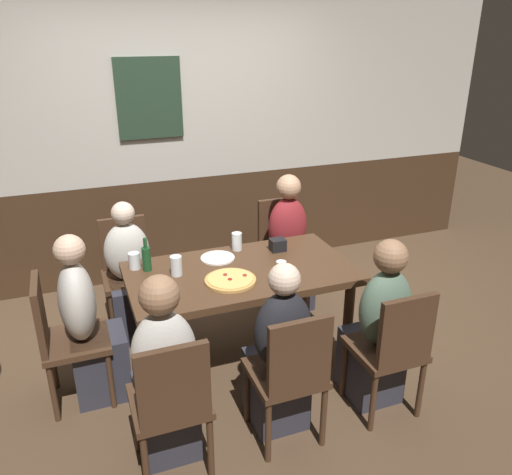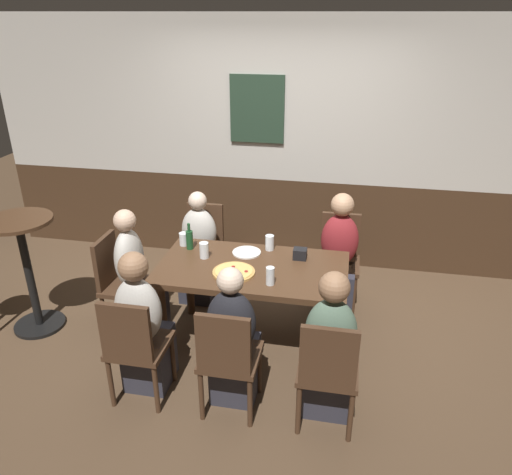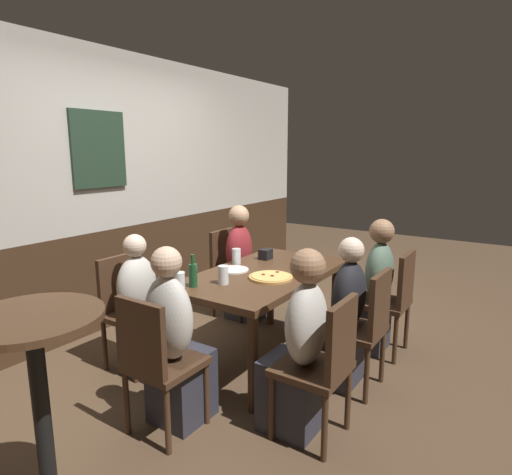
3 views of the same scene
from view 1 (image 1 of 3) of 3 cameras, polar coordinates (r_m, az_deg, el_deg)
The scene contains 23 objects.
ground_plane at distance 3.83m, azimuth -1.58°, elevation -13.61°, with size 12.00×12.00×0.00m, color #4C3826.
wall_back at distance 4.79m, azimuth -8.43°, elevation 10.73°, with size 6.40×0.13×2.60m.
dining_table at distance 3.49m, azimuth -1.70°, elevation -4.95°, with size 1.52×0.84×0.74m.
chair_left_near at distance 2.76m, azimuth -9.45°, elevation -17.54°, with size 0.40×0.40×0.88m.
chair_head_west at distance 3.43m, azimuth -20.88°, elevation -10.13°, with size 0.40×0.40×0.88m.
chair_left_far at distance 4.17m, azimuth -14.22°, elevation -3.24°, with size 0.40×0.40×0.88m.
chair_right_far at distance 4.48m, azimuth 2.89°, elevation -0.70°, with size 0.40×0.40×0.88m.
chair_right_near at distance 3.21m, azimuth 15.08°, elevation -11.70°, with size 0.40×0.40×0.88m.
chair_mid_near at distance 2.92m, azimuth 3.91°, elevation -14.72°, with size 0.40×0.40×0.88m.
person_left_near at distance 2.89m, azimuth -10.13°, elevation -15.68°, with size 0.34×0.37×1.15m.
person_head_west at distance 3.43m, azimuth -18.11°, elevation -9.99°, with size 0.37×0.34×1.15m.
person_left_far at distance 4.04m, azimuth -13.85°, elevation -4.83°, with size 0.34×0.37×1.08m.
person_right_far at distance 4.35m, azimuth 3.74°, elevation -1.57°, with size 0.34×0.37×1.15m.
person_right_near at distance 3.32m, azimuth 13.44°, elevation -10.49°, with size 0.34×0.37×1.14m.
person_mid_near at distance 3.06m, azimuth 2.59°, elevation -13.55°, with size 0.34×0.37×1.10m.
pizza at distance 3.29m, azimuth -2.89°, elevation -4.76°, with size 0.33×0.33×0.03m.
beer_glass_half at distance 3.73m, azimuth -2.16°, elevation -0.53°, with size 0.07×0.07×0.13m.
beer_glass_tall at distance 3.40m, azimuth -8.92°, elevation -3.28°, with size 0.08×0.08×0.13m.
pint_glass_amber at distance 3.28m, azimuth 2.82°, elevation -3.97°, with size 0.06×0.06×0.14m.
tumbler_short at distance 3.55m, azimuth -13.46°, elevation -2.65°, with size 0.08×0.08×0.11m.
beer_bottle_green at distance 3.48m, azimuth -12.16°, elevation -2.27°, with size 0.06×0.06×0.23m.
plate_white_large at distance 3.62m, azimuth -4.32°, elevation -2.30°, with size 0.24×0.24×0.01m, color white.
condiment_caddy at distance 3.73m, azimuth 2.44°, elevation -0.83°, with size 0.11×0.09×0.09m, color black.
Camera 1 is at (-1.00, -2.93, 2.26)m, focal length 35.73 mm.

